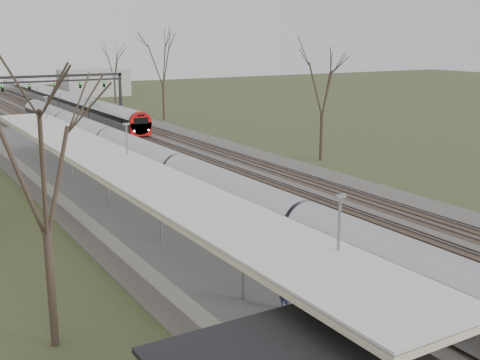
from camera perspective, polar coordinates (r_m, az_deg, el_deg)
name	(u,v)px	position (r m, az deg, el deg)	size (l,w,h in m)	color
track_bed	(129,152)	(60.67, -10.47, 2.62)	(24.00, 160.00, 0.22)	#474442
platform	(92,201)	(41.47, -13.87, -1.92)	(3.50, 69.00, 1.00)	#9E9B93
canopy	(112,162)	(36.51, -12.03, 1.65)	(4.10, 50.00, 3.11)	slate
signal_gantry	(50,83)	(88.59, -17.60, 8.73)	(21.00, 0.59, 6.08)	black
tree_west_near	(41,154)	(21.73, -18.38, 2.39)	(5.00, 5.00, 10.30)	#2D231C
tree_east_far	(323,82)	(55.23, 7.87, 9.24)	(5.00, 5.00, 10.30)	#2D231C
train_near	(141,158)	(50.24, -9.39, 2.09)	(2.62, 75.21, 3.05)	#A6A9B0
train_far	(55,98)	(104.00, -17.16, 7.46)	(2.62, 75.21, 3.05)	#A6A9B0
passenger	(285,288)	(23.32, 4.30, -10.19)	(0.63, 0.41, 1.71)	navy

